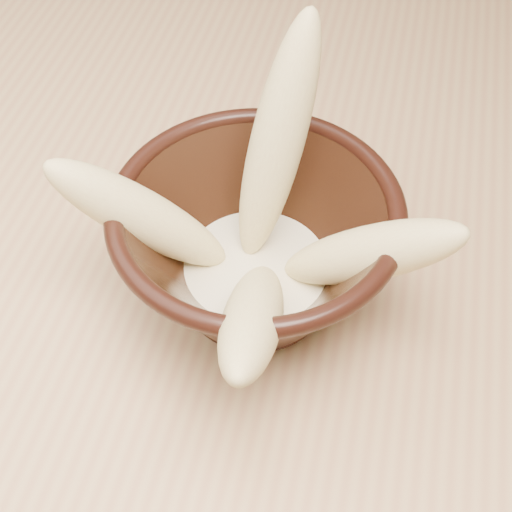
{
  "coord_description": "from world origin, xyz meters",
  "views": [
    {
      "loc": [
        0.2,
        -0.45,
        1.18
      ],
      "look_at": [
        0.13,
        -0.15,
        0.8
      ],
      "focal_mm": 50.0,
      "sensor_mm": 36.0,
      "label": 1
    }
  ],
  "objects": [
    {
      "name": "table",
      "position": [
        0.0,
        0.0,
        0.67
      ],
      "size": [
        1.2,
        0.8,
        0.75
      ],
      "color": "tan",
      "rests_on": "ground"
    },
    {
      "name": "banana_upright",
      "position": [
        0.13,
        -0.11,
        0.87
      ],
      "size": [
        0.07,
        0.11,
        0.17
      ],
      "primitive_type": "ellipsoid",
      "rotation": [
        0.41,
        0.0,
        2.78
      ],
      "color": "#E2CA85",
      "rests_on": "bowl"
    },
    {
      "name": "banana_left",
      "position": [
        0.06,
        -0.17,
        0.84
      ],
      "size": [
        0.13,
        0.07,
        0.12
      ],
      "primitive_type": "ellipsoid",
      "rotation": [
        0.8,
        0.0,
        -1.28
      ],
      "color": "#E2CA85",
      "rests_on": "bowl"
    },
    {
      "name": "milk_puddle",
      "position": [
        0.13,
        -0.15,
        0.78
      ],
      "size": [
        0.11,
        0.11,
        0.01
      ],
      "primitive_type": "cylinder",
      "color": "beige",
      "rests_on": "bowl"
    },
    {
      "name": "banana_right",
      "position": [
        0.2,
        -0.16,
        0.83
      ],
      "size": [
        0.13,
        0.06,
        0.11
      ],
      "primitive_type": "ellipsoid",
      "rotation": [
        0.89,
        0.0,
        1.4
      ],
      "color": "#E2CA85",
      "rests_on": "bowl"
    },
    {
      "name": "banana_front",
      "position": [
        0.14,
        -0.22,
        0.83
      ],
      "size": [
        0.05,
        0.15,
        0.11
      ],
      "primitive_type": "ellipsoid",
      "rotation": [
        1.0,
        0.0,
        0.11
      ],
      "color": "#E2CA85",
      "rests_on": "bowl"
    },
    {
      "name": "bowl",
      "position": [
        0.13,
        -0.15,
        0.81
      ],
      "size": [
        0.19,
        0.19,
        0.1
      ],
      "rotation": [
        0.0,
        0.0,
        -0.29
      ],
      "color": "black",
      "rests_on": "table"
    }
  ]
}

